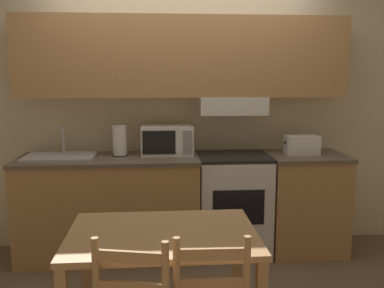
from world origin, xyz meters
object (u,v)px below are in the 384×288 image
toaster (302,145)px  sink_basin (60,156)px  paper_towel_roll (120,141)px  stove_range (233,204)px  dining_table (163,249)px  microwave (167,140)px

toaster → sink_basin: 2.17m
sink_basin → paper_towel_roll: size_ratio=2.19×
toaster → paper_towel_roll: paper_towel_roll is taller
paper_towel_roll → sink_basin: bearing=-172.3°
stove_range → sink_basin: sink_basin is taller
stove_range → paper_towel_roll: (-1.03, 0.05, 0.59)m
sink_basin → paper_towel_roll: bearing=7.7°
toaster → stove_range: bearing=179.4°
toaster → dining_table: 1.94m
microwave → dining_table: microwave is taller
stove_range → microwave: (-0.60, 0.10, 0.59)m
microwave → paper_towel_roll: size_ratio=1.72×
dining_table → microwave: bearing=87.6°
toaster → dining_table: (-1.29, -1.40, -0.37)m
stove_range → sink_basin: bearing=-179.4°
stove_range → microwave: microwave is taller
sink_basin → paper_towel_roll: 0.53m
microwave → toaster: size_ratio=1.48×
stove_range → paper_towel_roll: 1.19m
stove_range → sink_basin: 1.61m
stove_range → microwave: size_ratio=1.96×
stove_range → paper_towel_roll: paper_towel_roll is taller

